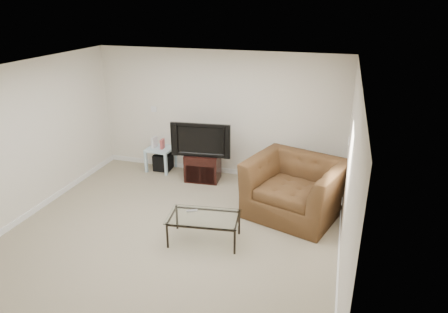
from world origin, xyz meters
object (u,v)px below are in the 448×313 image
(television, at_px, (202,138))
(coffee_table, at_px, (204,229))
(recliner, at_px, (295,179))
(subwoofer, at_px, (163,162))
(side_table, at_px, (161,159))
(tv_stand, at_px, (203,167))

(television, bearing_deg, coffee_table, -76.08)
(television, distance_m, coffee_table, 2.25)
(recliner, height_order, coffee_table, recliner)
(subwoofer, bearing_deg, side_table, -149.76)
(television, xyz_separation_m, subwoofer, (-0.98, 0.28, -0.71))
(tv_stand, relative_size, coffee_table, 0.62)
(television, height_order, subwoofer, television)
(side_table, height_order, recliner, recliner)
(tv_stand, distance_m, side_table, 1.04)
(subwoofer, distance_m, coffee_table, 2.86)
(tv_stand, relative_size, recliner, 0.45)
(television, xyz_separation_m, side_table, (-1.01, 0.26, -0.64))
(subwoofer, bearing_deg, recliner, -20.84)
(tv_stand, distance_m, coffee_table, 2.17)
(tv_stand, relative_size, side_table, 1.28)
(recliner, xyz_separation_m, coffee_table, (-1.17, -1.19, -0.43))
(subwoofer, xyz_separation_m, recliner, (2.89, -1.10, 0.47))
(tv_stand, relative_size, television, 0.61)
(television, height_order, side_table, television)
(subwoofer, relative_size, recliner, 0.23)
(coffee_table, bearing_deg, tv_stand, 109.87)
(subwoofer, height_order, coffee_table, coffee_table)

